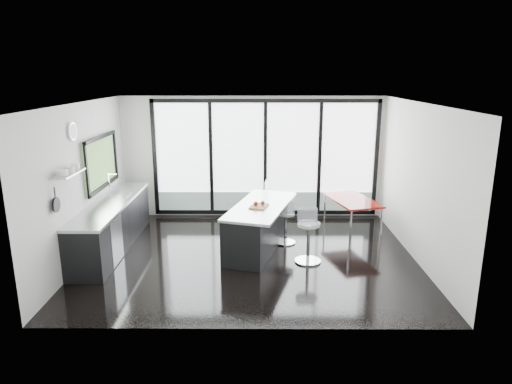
{
  "coord_description": "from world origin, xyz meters",
  "views": [
    {
      "loc": [
        0.15,
        -7.9,
        3.3
      ],
      "look_at": [
        0.1,
        0.3,
        1.15
      ],
      "focal_mm": 32.0,
      "sensor_mm": 36.0,
      "label": 1
    }
  ],
  "objects_px": {
    "bar_stool_near": "(308,242)",
    "red_table": "(352,216)",
    "island": "(257,226)",
    "bar_stool_far": "(286,228)"
  },
  "relations": [
    {
      "from": "bar_stool_near",
      "to": "bar_stool_far",
      "type": "distance_m",
      "value": 1.01
    },
    {
      "from": "island",
      "to": "bar_stool_far",
      "type": "xyz_separation_m",
      "value": [
        0.56,
        0.3,
        -0.13
      ]
    },
    {
      "from": "bar_stool_near",
      "to": "red_table",
      "type": "distance_m",
      "value": 1.92
    },
    {
      "from": "island",
      "to": "bar_stool_far",
      "type": "distance_m",
      "value": 0.65
    },
    {
      "from": "island",
      "to": "bar_stool_near",
      "type": "height_order",
      "value": "island"
    },
    {
      "from": "bar_stool_far",
      "to": "red_table",
      "type": "distance_m",
      "value": 1.57
    },
    {
      "from": "bar_stool_far",
      "to": "bar_stool_near",
      "type": "bearing_deg",
      "value": -57.14
    },
    {
      "from": "bar_stool_near",
      "to": "red_table",
      "type": "height_order",
      "value": "bar_stool_near"
    },
    {
      "from": "bar_stool_near",
      "to": "red_table",
      "type": "bearing_deg",
      "value": 51.81
    },
    {
      "from": "island",
      "to": "bar_stool_near",
      "type": "distance_m",
      "value": 1.12
    }
  ]
}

